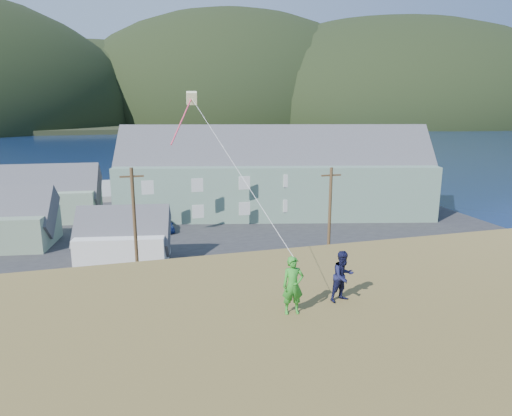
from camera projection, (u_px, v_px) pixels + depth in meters
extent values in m
plane|color=#0A1638|center=(173.00, 297.00, 31.80)|extent=(900.00, 900.00, 0.00)
cube|color=#4C3D19|center=(176.00, 309.00, 29.91)|extent=(110.00, 8.00, 0.10)
cube|color=#28282B|center=(157.00, 231.00, 47.73)|extent=(72.00, 36.00, 0.12)
cube|color=gray|center=(106.00, 190.00, 67.65)|extent=(26.00, 14.00, 0.90)
cube|color=black|center=(130.00, 119.00, 341.14)|extent=(900.00, 320.00, 2.00)
ellipsoid|color=black|center=(100.00, 119.00, 307.55)|extent=(200.00, 180.00, 100.00)
ellipsoid|color=black|center=(233.00, 118.00, 321.67)|extent=(230.00, 207.00, 142.60)
ellipsoid|color=black|center=(387.00, 118.00, 331.63)|extent=(280.00, 252.00, 134.40)
ellipsoid|color=black|center=(492.00, 115.00, 391.11)|extent=(240.00, 216.00, 100.80)
cube|color=slate|center=(274.00, 188.00, 54.81)|extent=(37.46, 18.72, 6.18)
cube|color=#47474C|center=(275.00, 148.00, 53.73)|extent=(37.88, 18.59, 10.03)
cube|color=gray|center=(2.00, 230.00, 42.37)|extent=(9.73, 7.25, 3.17)
cube|color=white|center=(124.00, 248.00, 37.69)|extent=(7.78, 6.17, 2.80)
cube|color=#47474C|center=(123.00, 223.00, 37.21)|extent=(8.27, 6.21, 4.95)
cube|color=gray|center=(48.00, 204.00, 52.13)|extent=(11.55, 7.57, 3.52)
cube|color=#47474C|center=(46.00, 180.00, 51.50)|extent=(12.04, 7.51, 6.49)
cylinder|color=#47331E|center=(135.00, 231.00, 31.57)|extent=(0.24, 0.24, 8.87)
cylinder|color=#47331E|center=(329.00, 221.00, 35.46)|extent=(0.24, 0.24, 8.32)
imported|color=#B3B3B3|center=(71.00, 214.00, 51.99)|extent=(2.25, 4.78, 1.35)
imported|color=gray|center=(0.00, 217.00, 50.53)|extent=(1.84, 4.58, 1.48)
imported|color=silver|center=(13.00, 230.00, 45.19)|extent=(1.64, 4.71, 1.55)
imported|color=black|center=(128.00, 214.00, 52.10)|extent=(2.04, 4.25, 1.40)
imported|color=navy|center=(165.00, 224.00, 47.68)|extent=(1.81, 4.00, 1.33)
imported|color=#2B8C26|center=(293.00, 285.00, 13.29)|extent=(0.68, 0.48, 1.74)
imported|color=#15173B|center=(343.00, 276.00, 14.15)|extent=(0.92, 0.79, 1.63)
cube|color=#F6F7BB|center=(192.00, 98.00, 20.13)|extent=(0.48, 0.46, 0.60)
cylinder|color=#EF3E5C|center=(182.00, 120.00, 19.00)|extent=(0.06, 0.06, 3.31)
cylinder|color=white|center=(232.00, 161.00, 16.61)|extent=(0.02, 0.02, 10.21)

